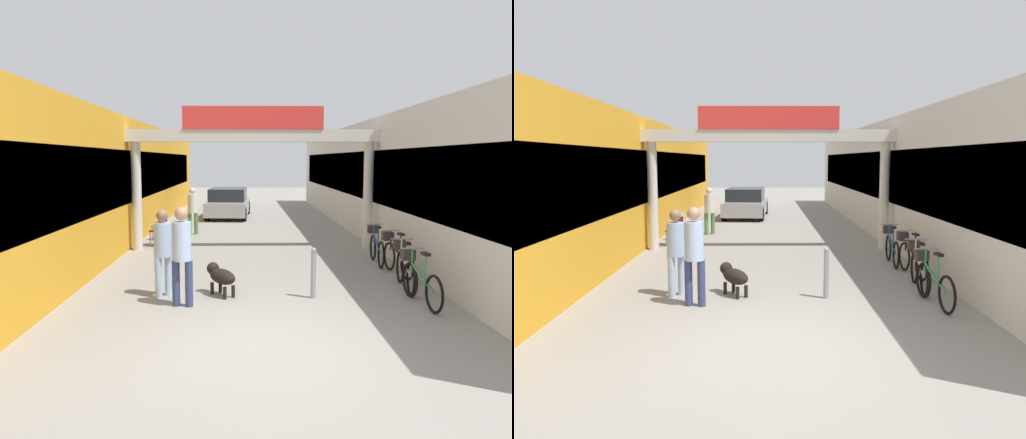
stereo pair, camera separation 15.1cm
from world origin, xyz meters
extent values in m
plane|color=gray|center=(0.00, 0.00, 0.00)|extent=(80.00, 80.00, 0.00)
cube|color=gold|center=(-5.10, 11.00, 1.92)|extent=(3.00, 26.00, 3.84)
cube|color=black|center=(-3.62, 11.00, 2.11)|extent=(0.04, 23.40, 1.54)
cube|color=beige|center=(5.10, 11.00, 1.92)|extent=(3.00, 26.00, 3.84)
cube|color=black|center=(3.62, 11.00, 2.11)|extent=(0.04, 23.40, 1.54)
cylinder|color=beige|center=(-3.35, 7.63, 1.56)|extent=(0.28, 0.28, 3.11)
cylinder|color=beige|center=(3.35, 7.63, 1.56)|extent=(0.28, 0.28, 3.11)
cube|color=beige|center=(0.00, 7.63, 3.28)|extent=(7.40, 0.44, 0.34)
cube|color=red|center=(0.00, 7.43, 3.78)|extent=(3.96, 0.10, 0.64)
cylinder|color=navy|center=(-1.48, 1.99, 0.42)|extent=(0.16, 0.16, 0.83)
cylinder|color=navy|center=(-1.25, 1.94, 0.42)|extent=(0.16, 0.16, 0.83)
cylinder|color=#A5BFE0|center=(-1.37, 1.96, 1.18)|extent=(0.40, 0.40, 0.69)
sphere|color=tan|center=(-1.37, 1.96, 1.67)|extent=(0.27, 0.27, 0.24)
cylinder|color=#A5BFE0|center=(-1.73, 2.71, 0.39)|extent=(0.20, 0.20, 0.78)
cylinder|color=#A5BFE0|center=(-1.89, 2.53, 0.39)|extent=(0.20, 0.20, 0.78)
cylinder|color=#A5BFE0|center=(-1.81, 2.62, 1.10)|extent=(0.48, 0.48, 0.64)
sphere|color=#8C664C|center=(-1.81, 2.62, 1.56)|extent=(0.31, 0.31, 0.22)
cylinder|color=#4C7F47|center=(-1.94, 10.64, 0.38)|extent=(0.19, 0.19, 0.76)
cylinder|color=#4C7F47|center=(-2.16, 10.53, 0.38)|extent=(0.19, 0.19, 0.76)
cylinder|color=silver|center=(-2.05, 10.58, 1.08)|extent=(0.46, 0.46, 0.63)
sphere|color=beige|center=(-2.05, 10.58, 1.53)|extent=(0.29, 0.29, 0.22)
ellipsoid|color=black|center=(-0.68, 2.62, 0.38)|extent=(0.69, 0.78, 0.29)
sphere|color=black|center=(-0.88, 2.88, 0.48)|extent=(0.35, 0.35, 0.25)
sphere|color=white|center=(-0.81, 2.79, 0.37)|extent=(0.25, 0.25, 0.18)
cylinder|color=black|center=(-0.89, 2.74, 0.12)|extent=(0.10, 0.10, 0.23)
cylinder|color=black|center=(-0.73, 2.85, 0.12)|extent=(0.10, 0.10, 0.23)
cylinder|color=black|center=(-0.63, 2.38, 0.12)|extent=(0.10, 0.10, 0.23)
cylinder|color=black|center=(-0.47, 2.50, 0.12)|extent=(0.10, 0.10, 0.23)
torus|color=black|center=(2.90, 2.45, 0.34)|extent=(0.10, 0.67, 0.67)
torus|color=black|center=(2.97, 1.44, 0.34)|extent=(0.10, 0.67, 0.67)
cube|color=#338C4C|center=(2.93, 1.95, 0.52)|extent=(0.11, 0.94, 0.34)
cylinder|color=#338C4C|center=(2.94, 1.83, 0.74)|extent=(0.03, 0.03, 0.42)
cube|color=black|center=(2.94, 1.83, 0.96)|extent=(0.12, 0.23, 0.05)
cylinder|color=#338C4C|center=(2.90, 2.39, 0.72)|extent=(0.03, 0.03, 0.46)
cylinder|color=gray|center=(2.90, 2.39, 0.96)|extent=(0.46, 0.06, 0.03)
cube|color=#332D28|center=(2.89, 2.59, 0.80)|extent=(0.25, 0.22, 0.20)
torus|color=black|center=(3.06, 3.57, 0.34)|extent=(0.12, 0.67, 0.67)
torus|color=black|center=(2.95, 2.56, 0.34)|extent=(0.12, 0.67, 0.67)
cube|color=beige|center=(3.00, 3.06, 0.52)|extent=(0.14, 0.94, 0.34)
cylinder|color=beige|center=(2.99, 2.95, 0.74)|extent=(0.04, 0.04, 0.42)
cube|color=black|center=(2.99, 2.95, 0.96)|extent=(0.12, 0.23, 0.05)
cylinder|color=beige|center=(3.05, 3.51, 0.72)|extent=(0.04, 0.04, 0.46)
cylinder|color=gray|center=(3.05, 3.51, 0.96)|extent=(0.46, 0.08, 0.03)
cube|color=#332D28|center=(3.07, 3.71, 0.80)|extent=(0.26, 0.22, 0.20)
torus|color=black|center=(3.18, 4.80, 0.34)|extent=(0.11, 0.67, 0.67)
torus|color=black|center=(3.28, 3.78, 0.34)|extent=(0.11, 0.67, 0.67)
cube|color=black|center=(3.23, 4.29, 0.52)|extent=(0.12, 0.94, 0.34)
cylinder|color=black|center=(3.24, 4.17, 0.74)|extent=(0.03, 0.03, 0.42)
cube|color=black|center=(3.24, 4.17, 0.96)|extent=(0.12, 0.23, 0.05)
cylinder|color=black|center=(3.19, 4.74, 0.72)|extent=(0.03, 0.03, 0.46)
cylinder|color=gray|center=(3.19, 4.74, 0.96)|extent=(0.46, 0.07, 0.03)
cube|color=#332D28|center=(3.17, 4.94, 0.80)|extent=(0.26, 0.22, 0.20)
torus|color=black|center=(3.10, 5.98, 0.34)|extent=(0.10, 0.67, 0.67)
torus|color=black|center=(3.03, 4.97, 0.34)|extent=(0.10, 0.67, 0.67)
cube|color=#234C9E|center=(3.07, 5.47, 0.52)|extent=(0.10, 0.94, 0.34)
cylinder|color=#234C9E|center=(3.06, 5.35, 0.74)|extent=(0.03, 0.03, 0.42)
cube|color=black|center=(3.06, 5.35, 0.96)|extent=(0.11, 0.23, 0.05)
cylinder|color=#234C9E|center=(3.10, 5.92, 0.72)|extent=(0.03, 0.03, 0.46)
cylinder|color=gray|center=(3.10, 5.92, 0.96)|extent=(0.46, 0.06, 0.03)
cube|color=#332D28|center=(3.11, 6.12, 0.80)|extent=(0.25, 0.22, 0.20)
cylinder|color=gray|center=(1.04, 2.43, 0.45)|extent=(0.10, 0.10, 0.89)
sphere|color=gray|center=(1.04, 2.43, 0.92)|extent=(0.10, 0.10, 0.10)
cylinder|color=gray|center=(-3.09, 8.15, 0.23)|extent=(0.04, 0.04, 0.45)
cylinder|color=gray|center=(-2.94, 8.46, 0.23)|extent=(0.04, 0.04, 0.45)
cylinder|color=gray|center=(-2.79, 8.00, 0.23)|extent=(0.04, 0.04, 0.45)
cylinder|color=gray|center=(-2.64, 8.30, 0.23)|extent=(0.04, 0.04, 0.45)
cube|color=#B2231E|center=(-2.86, 8.23, 0.47)|extent=(0.54, 0.54, 0.04)
cube|color=#B2231E|center=(-2.70, 8.15, 0.69)|extent=(0.21, 0.38, 0.40)
cylinder|color=gray|center=(-3.26, 9.39, 0.23)|extent=(0.04, 0.04, 0.45)
cylinder|color=gray|center=(-3.07, 9.68, 0.23)|extent=(0.04, 0.04, 0.45)
cylinder|color=gray|center=(-2.97, 9.21, 0.23)|extent=(0.04, 0.04, 0.45)
cylinder|color=gray|center=(-2.79, 9.49, 0.23)|extent=(0.04, 0.04, 0.45)
cube|color=silver|center=(-3.02, 9.44, 0.47)|extent=(0.55, 0.55, 0.04)
cube|color=silver|center=(-2.87, 9.34, 0.69)|extent=(0.25, 0.36, 0.40)
cube|color=#99999E|center=(-0.97, 15.85, 0.48)|extent=(2.00, 4.10, 0.60)
cube|color=#1E2328|center=(-0.98, 15.70, 1.06)|extent=(1.71, 2.29, 0.55)
cylinder|color=black|center=(-1.67, 17.35, 0.30)|extent=(0.24, 0.61, 0.60)
cylinder|color=black|center=(-0.08, 17.25, 0.30)|extent=(0.24, 0.61, 0.60)
cylinder|color=black|center=(-1.85, 14.46, 0.30)|extent=(0.24, 0.61, 0.60)
cylinder|color=black|center=(-0.26, 14.36, 0.30)|extent=(0.24, 0.61, 0.60)
camera|label=1|loc=(-0.27, -6.76, 2.61)|focal=35.00mm
camera|label=2|loc=(-0.12, -6.76, 2.61)|focal=35.00mm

